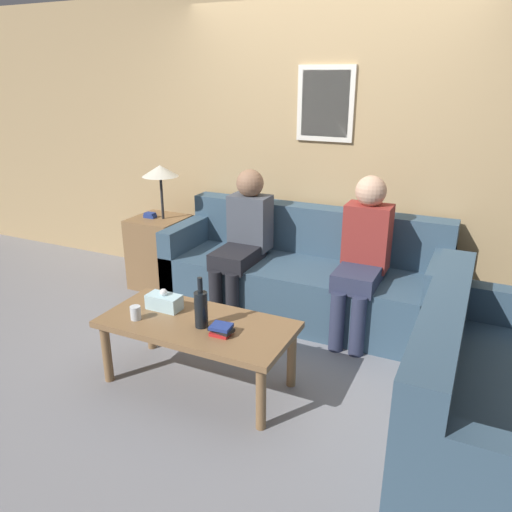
{
  "coord_description": "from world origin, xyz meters",
  "views": [
    {
      "loc": [
        1.31,
        -3.19,
        1.93
      ],
      "look_at": [
        -0.12,
        -0.18,
        0.71
      ],
      "focal_mm": 35.0,
      "sensor_mm": 36.0,
      "label": 1
    }
  ],
  "objects_px": {
    "couch_side": "(486,407)",
    "person_left": "(243,236)",
    "coffee_table": "(197,330)",
    "person_right": "(363,251)",
    "couch_main": "(303,278)",
    "wine_bottle": "(201,308)",
    "drinking_glass": "(136,313)"
  },
  "relations": [
    {
      "from": "wine_bottle",
      "to": "drinking_glass",
      "type": "height_order",
      "value": "wine_bottle"
    },
    {
      "from": "couch_main",
      "to": "coffee_table",
      "type": "bearing_deg",
      "value": -100.58
    },
    {
      "from": "couch_main",
      "to": "drinking_glass",
      "type": "distance_m",
      "value": 1.56
    },
    {
      "from": "wine_bottle",
      "to": "couch_main",
      "type": "bearing_deg",
      "value": 82.28
    },
    {
      "from": "couch_side",
      "to": "person_left",
      "type": "xyz_separation_m",
      "value": [
        -1.95,
        1.08,
        0.35
      ]
    },
    {
      "from": "wine_bottle",
      "to": "person_right",
      "type": "distance_m",
      "value": 1.37
    },
    {
      "from": "couch_main",
      "to": "coffee_table",
      "type": "height_order",
      "value": "couch_main"
    },
    {
      "from": "couch_main",
      "to": "person_left",
      "type": "xyz_separation_m",
      "value": [
        -0.49,
        -0.15,
        0.35
      ]
    },
    {
      "from": "couch_main",
      "to": "drinking_glass",
      "type": "height_order",
      "value": "couch_main"
    },
    {
      "from": "couch_main",
      "to": "coffee_table",
      "type": "relative_size",
      "value": 1.86
    },
    {
      "from": "couch_side",
      "to": "wine_bottle",
      "type": "relative_size",
      "value": 5.01
    },
    {
      "from": "couch_side",
      "to": "person_left",
      "type": "bearing_deg",
      "value": 60.91
    },
    {
      "from": "person_left",
      "to": "person_right",
      "type": "relative_size",
      "value": 0.97
    },
    {
      "from": "coffee_table",
      "to": "person_left",
      "type": "bearing_deg",
      "value": 102.14
    },
    {
      "from": "couch_main",
      "to": "drinking_glass",
      "type": "relative_size",
      "value": 25.76
    },
    {
      "from": "coffee_table",
      "to": "drinking_glass",
      "type": "bearing_deg",
      "value": -159.72
    },
    {
      "from": "drinking_glass",
      "to": "person_right",
      "type": "relative_size",
      "value": 0.07
    },
    {
      "from": "wine_bottle",
      "to": "person_left",
      "type": "bearing_deg",
      "value": 104.51
    },
    {
      "from": "wine_bottle",
      "to": "coffee_table",
      "type": "bearing_deg",
      "value": 146.22
    },
    {
      "from": "coffee_table",
      "to": "person_right",
      "type": "bearing_deg",
      "value": 55.69
    },
    {
      "from": "coffee_table",
      "to": "person_left",
      "type": "relative_size",
      "value": 1.04
    },
    {
      "from": "person_left",
      "to": "person_right",
      "type": "distance_m",
      "value": 1.01
    },
    {
      "from": "couch_side",
      "to": "coffee_table",
      "type": "distance_m",
      "value": 1.71
    },
    {
      "from": "coffee_table",
      "to": "drinking_glass",
      "type": "height_order",
      "value": "drinking_glass"
    },
    {
      "from": "coffee_table",
      "to": "couch_main",
      "type": "bearing_deg",
      "value": 79.42
    },
    {
      "from": "wine_bottle",
      "to": "person_left",
      "type": "relative_size",
      "value": 0.28
    },
    {
      "from": "couch_main",
      "to": "couch_side",
      "type": "height_order",
      "value": "same"
    },
    {
      "from": "person_right",
      "to": "couch_main",
      "type": "bearing_deg",
      "value": 162.63
    },
    {
      "from": "wine_bottle",
      "to": "drinking_glass",
      "type": "relative_size",
      "value": 3.68
    },
    {
      "from": "couch_side",
      "to": "wine_bottle",
      "type": "xyz_separation_m",
      "value": [
        -1.64,
        -0.1,
        0.26
      ]
    },
    {
      "from": "wine_bottle",
      "to": "drinking_glass",
      "type": "xyz_separation_m",
      "value": [
        -0.43,
        -0.1,
        -0.08
      ]
    },
    {
      "from": "coffee_table",
      "to": "person_left",
      "type": "xyz_separation_m",
      "value": [
        -0.25,
        1.14,
        0.27
      ]
    }
  ]
}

